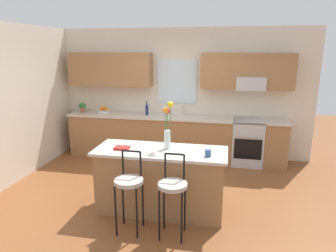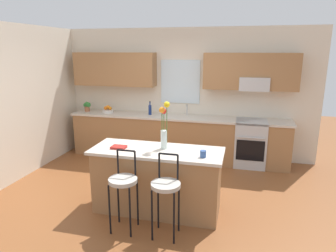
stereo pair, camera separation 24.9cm
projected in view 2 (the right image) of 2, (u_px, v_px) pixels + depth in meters
The scene contains 15 objects.
ground_plane at pixel (154, 194), 4.84m from camera, with size 14.00×14.00×0.00m, color brown.
wall_left at pixel (22, 102), 5.40m from camera, with size 0.12×4.60×2.70m, color beige.
back_wall_assembly at pixel (182, 86), 6.33m from camera, with size 5.60×0.50×2.70m.
counter_run at pixel (177, 137), 6.33m from camera, with size 4.56×0.64×0.92m.
sink_faucet at pixel (187, 109), 6.27m from camera, with size 0.02×0.13×0.23m.
oven_range at pixel (250, 143), 5.95m from camera, with size 0.60×0.64×0.92m.
kitchen_island at pixel (157, 180), 4.25m from camera, with size 1.83×0.70×0.92m.
bar_stool_near at pixel (123, 184), 3.74m from camera, with size 0.36×0.36×1.04m.
bar_stool_middle at pixel (166, 189), 3.61m from camera, with size 0.36×0.36×1.04m.
flower_vase at pixel (164, 127), 4.11m from camera, with size 0.14×0.14×0.67m.
mug_ceramic at pixel (203, 154), 3.84m from camera, with size 0.08×0.08×0.09m, color #33518C.
cookbook at pixel (119, 147), 4.19m from camera, with size 0.20×0.15×0.03m, color maroon.
fruit_bowl_oranges at pixel (108, 110), 6.57m from camera, with size 0.24×0.24×0.16m.
bottle_olive_oil at pixel (150, 109), 6.32m from camera, with size 0.06×0.06×0.29m.
potted_plant_small at pixel (87, 106), 6.67m from camera, with size 0.18×0.12×0.22m.
Camera 2 is at (1.30, -4.23, 2.26)m, focal length 32.08 mm.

